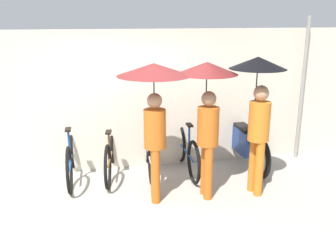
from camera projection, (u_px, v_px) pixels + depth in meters
The scene contains 11 objects.
ground_plane at pixel (143, 215), 5.23m from camera, with size 30.00×30.00×0.00m, color #9E998E.
back_wall at pixel (126, 101), 6.61m from camera, with size 11.12×0.12×2.47m.
parked_bicycle_0 at pixel (71, 157), 6.31m from camera, with size 0.44×1.80×1.06m.
parked_bicycle_1 at pixel (111, 154), 6.47m from camera, with size 0.46×1.77×1.10m.
parked_bicycle_2 at pixel (149, 152), 6.59m from camera, with size 0.44×1.68×1.09m.
parked_bicycle_3 at pixel (186, 151), 6.64m from camera, with size 0.44×1.73×1.08m.
pedestrian_leading at pixel (154, 92), 5.32m from camera, with size 1.07×1.07×2.05m.
pedestrian_center at pixel (207, 96), 5.44m from camera, with size 0.90×0.90×2.05m.
pedestrian_trailing at pixel (258, 94), 5.54m from camera, with size 0.85×0.85×2.11m.
motorcycle at pixel (243, 142), 6.96m from camera, with size 0.58×2.11×0.94m.
awning_pole at pixel (302, 90), 7.03m from camera, with size 0.07×0.07×2.69m.
Camera 1 is at (-0.62, -4.64, 2.68)m, focal length 40.00 mm.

